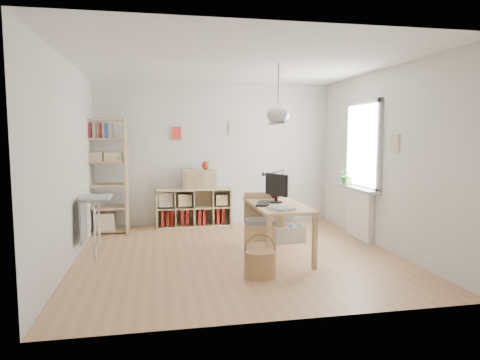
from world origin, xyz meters
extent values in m
plane|color=tan|center=(0.00, 0.00, 0.00)|extent=(4.50, 4.50, 0.00)
plane|color=white|center=(0.00, 2.25, 1.35)|extent=(4.50, 0.00, 4.50)
plane|color=white|center=(0.00, -2.25, 1.35)|extent=(4.50, 0.00, 4.50)
plane|color=white|center=(-2.25, 0.00, 1.35)|extent=(0.00, 4.50, 4.50)
plane|color=white|center=(2.25, 0.00, 1.35)|extent=(0.00, 4.50, 4.50)
plane|color=white|center=(0.00, 0.00, 2.70)|extent=(4.50, 4.50, 0.00)
cylinder|color=black|center=(0.55, -0.15, 2.36)|extent=(0.01, 0.01, 0.68)
ellipsoid|color=white|center=(0.55, -0.15, 2.00)|extent=(0.32, 0.32, 0.27)
cube|color=white|center=(2.23, 0.60, 1.55)|extent=(0.03, 1.00, 1.30)
cube|color=silver|center=(2.21, 0.06, 1.55)|extent=(0.06, 0.08, 1.46)
cube|color=silver|center=(2.21, 1.14, 1.55)|extent=(0.06, 0.08, 1.46)
cube|color=silver|center=(2.21, 0.60, 2.24)|extent=(0.06, 1.16, 0.08)
cube|color=silver|center=(2.21, 0.60, 0.86)|extent=(0.06, 1.16, 0.08)
cube|color=white|center=(2.19, 0.60, 0.40)|extent=(0.10, 0.80, 0.80)
cube|color=silver|center=(2.14, 0.60, 0.83)|extent=(0.22, 1.20, 0.06)
cube|color=tan|center=(0.55, -0.15, 0.73)|extent=(0.70, 1.50, 0.04)
cube|color=tan|center=(0.25, -0.85, 0.35)|extent=(0.06, 0.06, 0.71)
cube|color=tan|center=(0.25, 0.55, 0.35)|extent=(0.06, 0.06, 0.71)
cube|color=tan|center=(0.85, -0.85, 0.35)|extent=(0.06, 0.06, 0.71)
cube|color=tan|center=(0.85, 0.55, 0.35)|extent=(0.06, 0.06, 0.71)
cube|color=beige|center=(-0.45, 2.04, 0.01)|extent=(1.40, 0.38, 0.03)
cube|color=beige|center=(-0.45, 2.04, 0.70)|extent=(1.40, 0.38, 0.03)
cube|color=beige|center=(-1.14, 2.04, 0.36)|extent=(0.03, 0.38, 0.72)
cube|color=beige|center=(0.23, 2.04, 0.36)|extent=(0.03, 0.38, 0.72)
cube|color=beige|center=(-0.45, 2.22, 0.36)|extent=(1.40, 0.02, 0.72)
cube|color=maroon|center=(-1.03, 2.06, 0.19)|extent=(0.06, 0.26, 0.30)
cube|color=maroon|center=(-0.94, 2.06, 0.19)|extent=(0.05, 0.26, 0.30)
cube|color=maroon|center=(-0.86, 2.06, 0.19)|extent=(0.05, 0.26, 0.30)
cube|color=maroon|center=(-0.67, 2.06, 0.19)|extent=(0.05, 0.26, 0.30)
cube|color=maroon|center=(-0.58, 2.06, 0.19)|extent=(0.05, 0.26, 0.30)
cube|color=maroon|center=(-0.35, 2.06, 0.19)|extent=(0.06, 0.26, 0.30)
cube|color=maroon|center=(-0.26, 2.06, 0.19)|extent=(0.06, 0.26, 0.30)
cube|color=maroon|center=(0.00, 2.06, 0.19)|extent=(0.06, 0.26, 0.30)
cube|color=maroon|center=(0.09, 2.06, 0.19)|extent=(0.05, 0.26, 0.30)
cube|color=tan|center=(-2.41, 1.80, 1.00)|extent=(0.04, 0.38, 2.00)
cube|color=tan|center=(-1.65, 1.80, 1.00)|extent=(0.04, 0.38, 2.00)
cube|color=tan|center=(-2.03, 1.80, 0.05)|extent=(0.76, 0.38, 0.03)
cube|color=tan|center=(-2.03, 1.80, 0.45)|extent=(0.76, 0.38, 0.03)
cube|color=tan|center=(-2.03, 1.80, 0.85)|extent=(0.76, 0.38, 0.03)
cube|color=tan|center=(-2.03, 1.80, 1.25)|extent=(0.76, 0.38, 0.03)
cube|color=tan|center=(-2.03, 1.80, 1.65)|extent=(0.76, 0.38, 0.03)
cube|color=tan|center=(-2.03, 1.80, 1.98)|extent=(0.76, 0.38, 0.03)
cube|color=#294F97|center=(-2.31, 1.80, 1.79)|extent=(0.04, 0.18, 0.26)
cube|color=maroon|center=(-2.23, 1.80, 1.79)|extent=(0.04, 0.18, 0.26)
cube|color=beige|center=(-2.15, 1.80, 1.79)|extent=(0.04, 0.18, 0.26)
cube|color=maroon|center=(-2.07, 1.80, 1.79)|extent=(0.04, 0.18, 0.26)
cube|color=#294F97|center=(-1.97, 1.80, 1.79)|extent=(0.04, 0.18, 0.26)
cube|color=beige|center=(-1.87, 1.80, 1.79)|extent=(0.04, 0.18, 0.26)
cube|color=gray|center=(-1.97, 0.35, 0.83)|extent=(0.40, 0.55, 0.04)
cylinder|color=white|center=(-1.97, 0.13, 0.41)|extent=(0.03, 0.03, 0.82)
cylinder|color=white|center=(-1.97, 0.57, 0.41)|extent=(0.03, 0.03, 0.82)
cube|color=gray|center=(-2.15, 0.35, 0.50)|extent=(0.02, 0.50, 0.62)
cube|color=gray|center=(0.37, 0.17, 0.45)|extent=(0.45, 0.45, 0.06)
cube|color=tan|center=(0.18, 0.01, 0.21)|extent=(0.04, 0.04, 0.42)
cube|color=tan|center=(0.21, 0.36, 0.21)|extent=(0.04, 0.04, 0.42)
cube|color=tan|center=(0.53, -0.02, 0.21)|extent=(0.04, 0.04, 0.42)
cube|color=tan|center=(0.56, 0.33, 0.21)|extent=(0.04, 0.04, 0.42)
cube|color=tan|center=(0.38, 0.36, 0.67)|extent=(0.42, 0.07, 0.38)
cylinder|color=#B07D4F|center=(0.10, -0.99, 0.16)|extent=(0.39, 0.39, 0.32)
torus|color=#B07D4F|center=(0.10, -0.99, 0.34)|extent=(0.39, 0.08, 0.39)
cube|color=silver|center=(0.94, 0.61, 0.01)|extent=(0.53, 0.37, 0.02)
cube|color=silver|center=(0.69, 0.60, 0.13)|extent=(0.03, 0.35, 0.26)
cube|color=silver|center=(1.18, 0.62, 0.13)|extent=(0.03, 0.35, 0.26)
cube|color=silver|center=(0.94, 0.44, 0.13)|extent=(0.51, 0.04, 0.26)
cube|color=silver|center=(0.93, 0.78, 0.13)|extent=(0.51, 0.04, 0.26)
cube|color=silver|center=(0.92, 0.92, 0.38)|extent=(0.52, 0.19, 0.33)
sphere|color=gold|center=(0.82, 0.55, 0.19)|extent=(0.11, 0.11, 0.11)
sphere|color=#185EAA|center=(1.02, 0.66, 0.19)|extent=(0.11, 0.11, 0.11)
sphere|color=#B55016|center=(0.92, 0.59, 0.19)|extent=(0.11, 0.11, 0.11)
sphere|color=#2F8337|center=(1.08, 0.54, 0.19)|extent=(0.11, 0.11, 0.11)
cylinder|color=black|center=(0.57, -0.04, 0.76)|extent=(0.19, 0.19, 0.02)
cylinder|color=black|center=(0.57, -0.04, 0.81)|extent=(0.04, 0.04, 0.09)
cube|color=black|center=(0.57, -0.04, 1.01)|extent=(0.21, 0.46, 0.31)
cube|color=black|center=(0.35, -0.16, 0.76)|extent=(0.32, 0.49, 0.02)
cylinder|color=black|center=(0.82, 0.51, 0.77)|extent=(0.05, 0.05, 0.04)
cylinder|color=black|center=(0.82, 0.51, 0.95)|extent=(0.01, 0.01, 0.37)
cone|color=black|center=(0.51, 0.43, 1.12)|extent=(0.09, 0.06, 0.09)
sphere|color=#49091A|center=(0.65, 0.29, 0.83)|extent=(0.15, 0.15, 0.15)
cube|color=silver|center=(0.47, -0.62, 0.77)|extent=(0.35, 0.39, 0.03)
cube|color=beige|center=(-0.33, 2.04, 0.90)|extent=(0.65, 0.36, 0.35)
ellipsoid|color=#9F270D|center=(-0.23, 2.04, 1.15)|extent=(0.13, 0.13, 0.16)
imported|color=#2E5F23|center=(2.12, 0.95, 1.03)|extent=(0.35, 0.32, 0.35)
camera|label=1|loc=(-1.10, -5.92, 1.72)|focal=32.00mm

